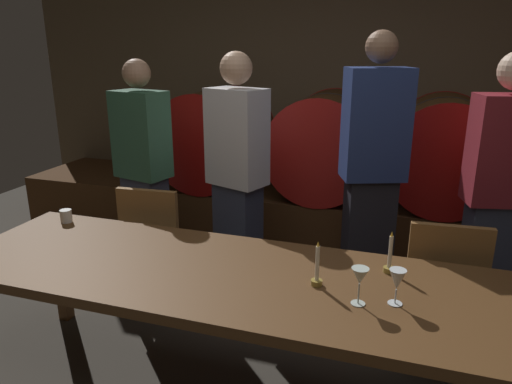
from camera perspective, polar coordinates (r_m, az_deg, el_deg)
The scene contains 17 objects.
back_wall at distance 4.51m, azimuth 9.55°, elevation 10.86°, with size 6.14×0.24×2.50m, color brown.
barrel_shelf at distance 4.21m, azimuth 7.71°, elevation -3.35°, with size 5.53×0.90×0.53m, color #4C2D16.
wine_barrel_left at distance 4.29m, azimuth -4.72°, elevation 6.62°, with size 0.85×0.92×0.85m.
wine_barrel_center at distance 4.02m, azimuth 8.47°, elevation 5.75°, with size 0.85×0.92×0.85m.
wine_barrel_right at distance 3.97m, azimuth 21.60°, elevation 4.58°, with size 0.85×0.92×0.85m.
dining_table at distance 2.25m, azimuth -0.93°, elevation -11.28°, with size 2.98×0.85×0.72m.
chair_left at distance 3.24m, azimuth -11.81°, elevation -5.83°, with size 0.43×0.43×0.88m.
chair_right at distance 2.81m, azimuth 21.42°, elevation -10.47°, with size 0.43×0.43×0.88m.
guest_far_left at distance 3.59m, azimuth -13.36°, elevation 2.34°, with size 0.43×0.32×1.65m.
guest_center_left at distance 3.24m, azimuth -2.25°, elevation 1.84°, with size 0.44×0.36×1.70m.
guest_center_right at distance 3.07m, azimuth 13.75°, elevation 1.67°, with size 0.44×0.36×1.82m.
guest_far_right at distance 3.14m, azimuth 27.10°, elevation -0.49°, with size 0.42×0.32×1.71m.
candle_left at distance 2.13m, azimuth 7.35°, elevation -9.65°, with size 0.05×0.05×0.21m.
candle_right at distance 2.31m, azimuth 15.76°, elevation -8.00°, with size 0.05×0.05×0.20m.
wine_glass_left at distance 1.99m, azimuth 12.38°, elevation -10.00°, with size 0.07×0.07×0.16m.
wine_glass_center at distance 2.03m, azimuth 16.62°, elevation -10.18°, with size 0.07×0.07×0.15m.
cup_left at distance 3.06m, azimuth -21.89°, elevation -2.69°, with size 0.07×0.07×0.08m, color white.
Camera 1 is at (0.68, -1.64, 1.74)m, focal length 33.25 mm.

